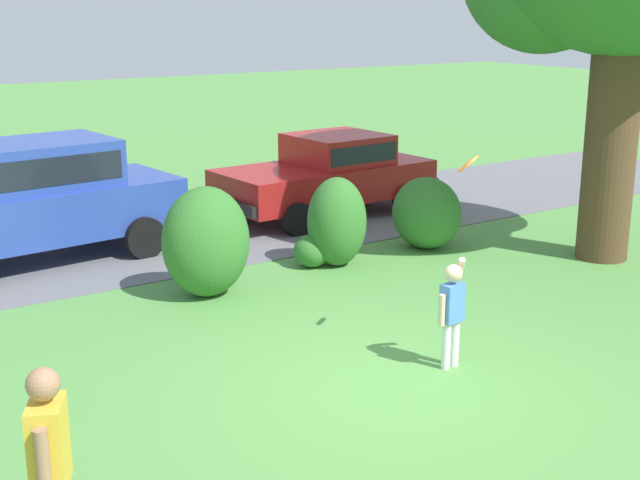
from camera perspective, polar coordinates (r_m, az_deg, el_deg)
The scene contains 10 objects.
ground_plane at distance 9.33m, azimuth 4.96°, elevation -9.81°, with size 80.00×80.00×0.00m, color #518E42.
driveway_strip at distance 15.11m, azimuth -11.70°, elevation -0.13°, with size 28.00×4.40×0.02m, color slate.
shrub_near_tree at distance 12.01m, azimuth -7.58°, elevation -0.13°, with size 1.25×1.07×1.56m.
shrub_centre_left at distance 13.34m, azimuth 0.92°, elevation 0.98°, with size 1.13×0.90×1.41m.
shrub_centre at distance 14.45m, azimuth 7.08°, elevation 1.79°, with size 1.08×1.24×1.20m.
parked_sedan at distance 16.61m, azimuth 0.57°, elevation 4.54°, with size 4.49×2.28×1.56m.
parked_suv at distance 14.24m, azimuth -18.50°, elevation 2.87°, with size 4.85×2.43×1.92m.
child_thrower at distance 9.67m, azimuth 8.75°, elevation -4.43°, with size 0.44×0.29×1.29m.
frisbee at distance 9.64m, azimuth 9.82°, elevation 5.02°, with size 0.33×0.25×0.29m.
adult_onlooker at distance 6.09m, azimuth -17.41°, elevation -14.67°, with size 0.35×0.49×1.74m.
Camera 1 is at (-5.30, -6.59, 3.95)m, focal length 48.20 mm.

